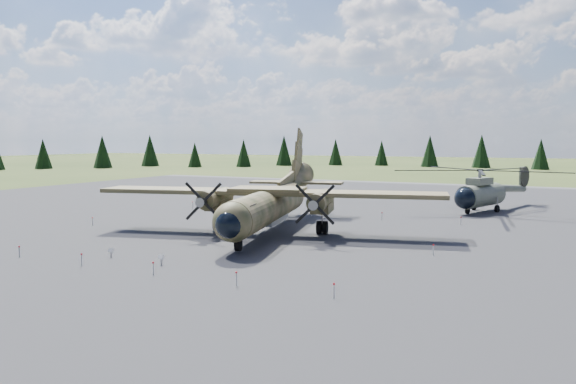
% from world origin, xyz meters
% --- Properties ---
extents(ground, '(500.00, 500.00, 0.00)m').
position_xyz_m(ground, '(0.00, 0.00, 0.00)').
color(ground, '#57612B').
rests_on(ground, ground).
extents(apron, '(120.00, 120.00, 0.04)m').
position_xyz_m(apron, '(0.00, 10.00, 0.00)').
color(apron, slate).
rests_on(apron, ground).
extents(transport_plane, '(31.23, 27.99, 10.34)m').
position_xyz_m(transport_plane, '(0.78, 4.75, 2.97)').
color(transport_plane, '#3C4022').
rests_on(transport_plane, ground).
extents(helicopter_near, '(25.20, 25.27, 5.04)m').
position_xyz_m(helicopter_near, '(16.47, 27.74, 3.58)').
color(helicopter_near, gray).
rests_on(helicopter_near, ground).
extents(info_placard_left, '(0.43, 0.20, 0.67)m').
position_xyz_m(info_placard_left, '(-4.15, -10.63, 0.44)').
color(info_placard_left, gray).
rests_on(info_placard_left, ground).
extents(info_placard_right, '(0.50, 0.27, 0.74)m').
position_xyz_m(info_placard_right, '(0.67, -11.07, 0.49)').
color(info_placard_right, gray).
rests_on(info_placard_right, ground).
extents(barrier_fence, '(33.12, 29.62, 0.85)m').
position_xyz_m(barrier_fence, '(-0.46, -0.08, 0.51)').
color(barrier_fence, silver).
rests_on(barrier_fence, ground).
extents(treeline, '(285.32, 284.05, 10.95)m').
position_xyz_m(treeline, '(3.95, -0.03, 4.82)').
color(treeline, black).
rests_on(treeline, ground).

